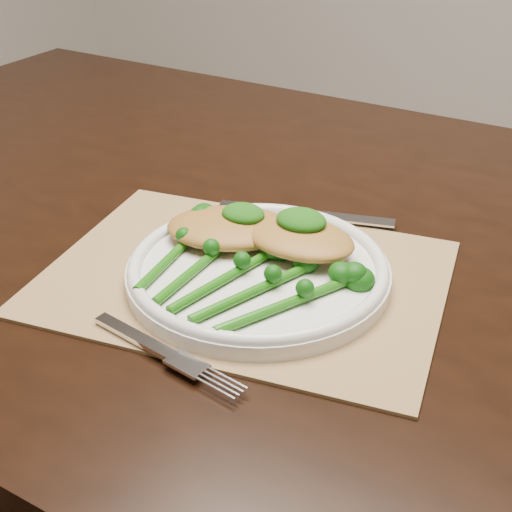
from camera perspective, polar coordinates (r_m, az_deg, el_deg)
The scene contains 10 objects.
dining_table at distance 1.07m, azimuth 2.11°, elevation -15.27°, with size 1.62×0.93×0.75m.
placemat at distance 0.73m, azimuth -0.92°, elevation -1.71°, with size 0.40×0.29×0.00m, color #98774D.
dinner_plate at distance 0.72m, azimuth 0.17°, elevation -1.07°, with size 0.27×0.27×0.02m.
knife at distance 0.85m, azimuth 2.62°, elevation 3.52°, with size 0.21×0.07×0.01m.
fork at distance 0.62m, azimuth -6.50°, elevation -8.12°, with size 0.17×0.04×0.01m.
chicken_fillet_left at distance 0.76m, azimuth -2.12°, elevation 2.28°, with size 0.13×0.09×0.03m, color #A87530.
chicken_fillet_right at distance 0.73m, azimuth 3.45°, elevation 1.47°, with size 0.12×0.08×0.02m, color #A87530.
pesto_dollop_left at distance 0.75m, azimuth -1.04°, elevation 3.41°, with size 0.05×0.04×0.02m, color #0E4109.
pesto_dollop_right at distance 0.73m, azimuth 3.64°, elevation 2.87°, with size 0.05×0.05×0.02m, color #0E4109.
broccolini_bundle at distance 0.69m, azimuth -2.38°, elevation -1.75°, with size 0.20×0.21×0.04m.
Camera 1 is at (0.34, -0.64, 1.14)m, focal length 50.00 mm.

